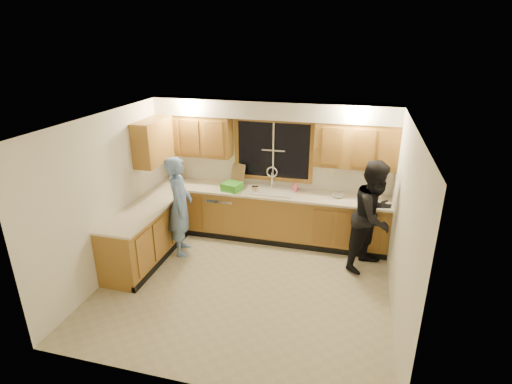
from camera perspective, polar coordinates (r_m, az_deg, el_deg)
floor at (r=6.18m, az=-1.59°, el=-13.21°), size 4.20×4.20×0.00m
ceiling at (r=5.18m, az=-1.88°, el=10.18°), size 4.20×4.20×0.00m
wall_back at (r=7.28m, az=2.47°, el=3.34°), size 4.20×0.00×4.20m
wall_left at (r=6.44m, az=-19.98°, el=-0.48°), size 0.00×3.80×3.80m
wall_right at (r=5.41m, az=20.23°, el=-4.68°), size 0.00×3.80×3.80m
base_cabinets_back at (r=7.31m, az=1.87°, el=-3.42°), size 4.20×0.60×0.88m
base_cabinets_left at (r=6.87m, az=-15.44°, el=-5.94°), size 0.60×1.90×0.88m
countertop_back at (r=7.11m, az=1.88°, el=-0.10°), size 4.20×0.63×0.04m
countertop_left at (r=6.67m, az=-15.72°, el=-2.45°), size 0.63×1.90×0.04m
upper_cabinets_left at (r=7.40m, az=-8.69°, el=8.03°), size 1.35×0.33×0.75m
upper_cabinets_right at (r=6.82m, az=14.10°, el=6.48°), size 1.35×0.33×0.75m
upper_cabinets_return at (r=7.08m, az=-14.46°, el=6.99°), size 0.33×0.90×0.75m
soffit at (r=6.85m, az=2.30°, el=11.67°), size 4.20×0.35×0.30m
window_frame at (r=7.17m, az=2.50°, el=5.97°), size 1.44×0.03×1.14m
sink at (r=7.14m, az=1.92°, el=-0.31°), size 0.86×0.52×0.57m
dishwasher at (r=7.53m, az=-4.48°, el=-2.96°), size 0.60×0.56×0.82m
stove at (r=6.44m, az=-17.93°, el=-8.06°), size 0.58×0.75×0.90m
man at (r=6.79m, az=-10.82°, el=-1.98°), size 0.59×0.73×1.71m
woman at (r=6.48m, az=16.49°, el=-3.32°), size 1.03×1.10×1.79m
knife_block at (r=7.77m, az=-10.78°, el=2.36°), size 0.13×0.12×0.20m
cutting_board at (r=7.41m, az=-2.59°, el=2.58°), size 0.31×0.22×0.39m
dish_crate at (r=7.15m, az=-3.46°, el=0.77°), size 0.37×0.36×0.15m
soap_bottle at (r=7.15m, az=5.61°, el=0.83°), size 0.08×0.09×0.17m
bowl at (r=6.99m, az=11.60°, el=-0.55°), size 0.23×0.23×0.05m
can_left at (r=7.03m, az=0.10°, el=0.36°), size 0.08×0.08×0.12m
can_right at (r=7.01m, az=-0.33°, el=0.33°), size 0.08×0.08×0.13m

